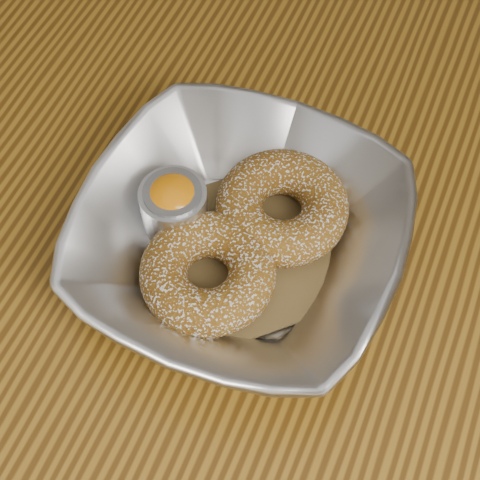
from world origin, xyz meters
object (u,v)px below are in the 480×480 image
at_px(ramekin, 174,207).
at_px(serving_bowl, 240,239).
at_px(table, 295,332).
at_px(donut_front, 208,273).
at_px(donut_back, 282,207).

bearing_deg(ramekin, serving_bowl, -4.36).
height_order(table, ramekin, ramekin).
xyz_separation_m(table, donut_front, (-0.07, -0.03, 0.13)).
bearing_deg(donut_back, donut_front, -111.47).
bearing_deg(table, ramekin, 177.10).
bearing_deg(serving_bowl, ramekin, 175.64).
height_order(donut_back, donut_front, same).
relative_size(table, ramekin, 21.75).
height_order(donut_front, ramekin, ramekin).
xyz_separation_m(serving_bowl, donut_back, (0.02, 0.04, -0.00)).
bearing_deg(ramekin, donut_front, -40.55).
distance_m(donut_back, donut_front, 0.08).
height_order(serving_bowl, donut_front, serving_bowl).
bearing_deg(serving_bowl, table, -1.34).
height_order(serving_bowl, donut_back, serving_bowl).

